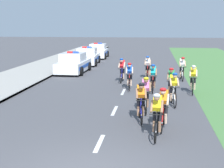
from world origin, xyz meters
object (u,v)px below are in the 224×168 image
object	(u,v)px
police_car_nearest	(73,64)
cyclist_tenth	(122,70)
cyclist_twelfth	(182,68)
police_car_third	(98,51)
cyclist_seventh	(153,77)
cyclist_eighth	(130,75)
cyclist_lead	(157,114)
police_car_second	(87,57)
cyclist_third	(141,101)
cyclist_sixth	(171,82)
cyclist_fifth	(173,88)
cyclist_second	(163,107)
cyclist_ninth	(193,79)
cyclist_eleventh	(148,67)
cyclist_fourth	(146,94)

from	to	relation	value
police_car_nearest	cyclist_tenth	bearing A→B (deg)	-42.39
cyclist_twelfth	police_car_third	distance (m)	15.48
cyclist_tenth	cyclist_twelfth	bearing A→B (deg)	18.62
cyclist_seventh	cyclist_eighth	xyz separation A→B (m)	(-1.29, 0.51, 0.00)
cyclist_lead	police_car_second	world-z (taller)	police_car_second
cyclist_third	cyclist_tenth	size ratio (longest dim) A/B	1.00
cyclist_sixth	police_car_nearest	distance (m)	10.30
police_car_second	police_car_third	world-z (taller)	same
cyclist_fifth	police_car_third	distance (m)	21.59
cyclist_seventh	cyclist_tenth	size ratio (longest dim) A/B	1.00
cyclist_tenth	cyclist_twelfth	xyz separation A→B (m)	(3.75, 1.26, 0.00)
police_car_third	police_car_second	bearing A→B (deg)	-90.00
cyclist_third	cyclist_sixth	size ratio (longest dim) A/B	1.00
cyclist_second	police_car_third	world-z (taller)	police_car_third
cyclist_eighth	police_car_third	xyz separation A→B (m)	(-4.58, 16.98, -0.11)
cyclist_eighth	cyclist_lead	bearing A→B (deg)	-79.67
cyclist_lead	cyclist_sixth	distance (m)	6.23
cyclist_second	cyclist_tenth	xyz separation A→B (m)	(-2.32, 9.37, 0.00)
cyclist_ninth	cyclist_tenth	xyz separation A→B (m)	(-4.00, 2.99, 0.00)
cyclist_eighth	cyclist_ninth	distance (m)	3.44
cyclist_ninth	cyclist_tenth	distance (m)	5.00
cyclist_second	cyclist_twelfth	bearing A→B (deg)	82.34
cyclist_fifth	police_car_third	xyz separation A→B (m)	(-6.79, 20.50, -0.11)
cyclist_fifth	cyclist_twelfth	size ratio (longest dim) A/B	1.00
cyclist_third	cyclist_eleventh	world-z (taller)	same
cyclist_sixth	cyclist_tenth	bearing A→B (deg)	124.10
cyclist_fifth	police_car_nearest	world-z (taller)	police_car_nearest
cyclist_fifth	police_car_third	world-z (taller)	police_car_third
cyclist_fourth	police_car_nearest	bearing A→B (deg)	117.53
cyclist_fifth	police_car_second	world-z (taller)	police_car_second
cyclist_third	cyclist_seventh	distance (m)	5.69
police_car_nearest	police_car_second	xyz separation A→B (m)	(0.00, 5.26, 0.00)
police_car_third	cyclist_twelfth	bearing A→B (deg)	-60.18
cyclist_second	cyclist_fourth	xyz separation A→B (m)	(-0.67, 2.23, 0.00)
cyclist_sixth	cyclist_eleventh	distance (m)	5.93
cyclist_tenth	cyclist_lead	bearing A→B (deg)	-78.53
cyclist_tenth	cyclist_eleventh	distance (m)	2.25
cyclist_lead	cyclist_twelfth	distance (m)	11.74
cyclist_sixth	police_car_nearest	xyz separation A→B (m)	(-6.76, 7.76, -0.11)
cyclist_ninth	cyclist_twelfth	size ratio (longest dim) A/B	1.00
cyclist_twelfth	police_car_nearest	world-z (taller)	police_car_nearest
cyclist_eighth	police_car_second	xyz separation A→B (m)	(-4.58, 11.15, -0.11)
cyclist_lead	police_car_third	world-z (taller)	police_car_third
cyclist_second	cyclist_sixth	world-z (taller)	same
cyclist_seventh	cyclist_third	bearing A→B (deg)	-94.18
cyclist_second	cyclist_ninth	xyz separation A→B (m)	(1.68, 6.38, 0.00)
cyclist_ninth	cyclist_second	bearing A→B (deg)	-104.74
cyclist_fourth	cyclist_twelfth	world-z (taller)	same
cyclist_tenth	cyclist_fifth	bearing A→B (deg)	-63.85
cyclist_second	police_car_second	distance (m)	19.28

